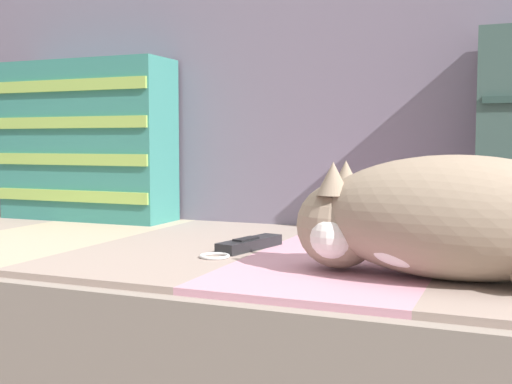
% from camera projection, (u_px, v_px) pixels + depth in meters
% --- Properties ---
extents(couch, '(1.90, 0.80, 0.42)m').
position_uv_depth(couch, '(275.00, 358.00, 1.17)').
color(couch, '#3D3838').
rests_on(couch, ground_plane).
extents(sofa_backrest, '(1.86, 0.14, 0.56)m').
position_uv_depth(sofa_backrest, '(328.00, 98.00, 1.44)').
color(sofa_backrest, slate).
rests_on(sofa_backrest, couch).
extents(throw_pillow_striped, '(0.42, 0.14, 0.37)m').
position_uv_depth(throw_pillow_striped, '(87.00, 141.00, 1.52)').
color(throw_pillow_striped, '#337A70').
rests_on(throw_pillow_striped, couch).
extents(sleeping_cat, '(0.46, 0.20, 0.17)m').
position_uv_depth(sleeping_cat, '(438.00, 219.00, 0.86)').
color(sleeping_cat, gray).
rests_on(sleeping_cat, couch).
extents(game_remote_near, '(0.08, 0.20, 0.02)m').
position_uv_depth(game_remote_near, '(247.00, 245.00, 1.09)').
color(game_remote_near, black).
rests_on(game_remote_near, couch).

